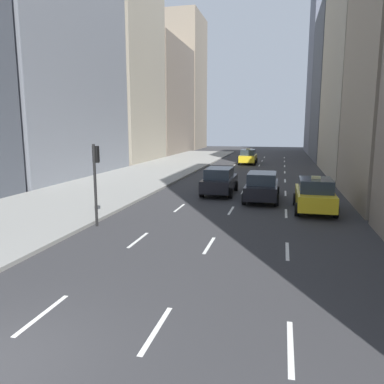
{
  "coord_description": "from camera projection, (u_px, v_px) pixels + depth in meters",
  "views": [
    {
      "loc": [
        5.09,
        -5.05,
        4.31
      ],
      "look_at": [
        0.91,
        12.3,
        1.21
      ],
      "focal_mm": 35.0,
      "sensor_mm": 36.0,
      "label": 1
    }
  ],
  "objects": [
    {
      "name": "taxi_second",
      "position": [
        248.0,
        157.0,
        43.95
      ],
      "size": [
        2.02,
        4.4,
        1.87
      ],
      "color": "yellow",
      "rests_on": "ground"
    },
    {
      "name": "lane_markings",
      "position": [
        247.0,
        185.0,
        28.18
      ],
      "size": [
        5.72,
        56.0,
        0.01
      ],
      "color": "white",
      "rests_on": "ground"
    },
    {
      "name": "building_row_right",
      "position": [
        359.0,
        29.0,
        36.89
      ],
      "size": [
        6.0,
        71.53,
        35.39
      ],
      "color": "gray",
      "rests_on": "ground"
    },
    {
      "name": "sedan_black_near",
      "position": [
        262.0,
        186.0,
        22.03
      ],
      "size": [
        2.02,
        4.52,
        1.7
      ],
      "color": "black",
      "rests_on": "ground"
    },
    {
      "name": "sedan_silver_behind",
      "position": [
        220.0,
        181.0,
        24.27
      ],
      "size": [
        2.02,
        4.62,
        1.73
      ],
      "color": "black",
      "rests_on": "ground"
    },
    {
      "name": "building_row_left",
      "position": [
        105.0,
        38.0,
        40.24
      ],
      "size": [
        6.0,
        75.69,
        32.53
      ],
      "color": "#4C515B",
      "rests_on": "ground"
    },
    {
      "name": "taxi_lead",
      "position": [
        315.0,
        195.0,
        19.26
      ],
      "size": [
        2.02,
        4.4,
        1.87
      ],
      "color": "yellow",
      "rests_on": "ground"
    },
    {
      "name": "traffic_light_pole",
      "position": [
        96.0,
        172.0,
        16.19
      ],
      "size": [
        0.24,
        0.42,
        3.6
      ],
      "color": "black",
      "rests_on": "ground"
    },
    {
      "name": "sidewalk_left",
      "position": [
        146.0,
        174.0,
        34.21
      ],
      "size": [
        8.0,
        66.0,
        0.15
      ],
      "primitive_type": "cube",
      "color": "gray",
      "rests_on": "ground"
    }
  ]
}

